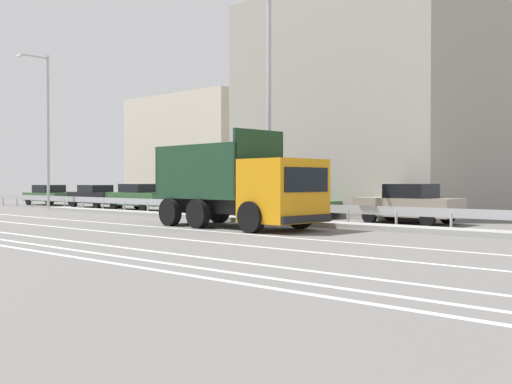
% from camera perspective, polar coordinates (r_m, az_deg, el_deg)
% --- Properties ---
extents(ground_plane, '(320.00, 320.00, 0.00)m').
position_cam_1_polar(ground_plane, '(22.84, -2.01, -3.23)').
color(ground_plane, '#605E5B').
extents(lane_strip_0, '(60.52, 0.16, 0.01)m').
position_cam_1_polar(lane_strip_0, '(20.75, -5.43, -3.66)').
color(lane_strip_0, silver).
rests_on(lane_strip_0, ground_plane).
extents(lane_strip_1, '(60.52, 0.16, 0.01)m').
position_cam_1_polar(lane_strip_1, '(19.17, -10.94, -4.06)').
color(lane_strip_1, silver).
rests_on(lane_strip_1, ground_plane).
extents(lane_strip_2, '(60.52, 0.16, 0.01)m').
position_cam_1_polar(lane_strip_2, '(17.81, -17.27, -4.47)').
color(lane_strip_2, silver).
rests_on(lane_strip_2, ground_plane).
extents(lane_strip_3, '(60.52, 0.16, 0.01)m').
position_cam_1_polar(lane_strip_3, '(17.26, -20.52, -4.66)').
color(lane_strip_3, silver).
rests_on(lane_strip_3, ground_plane).
extents(lane_strip_4, '(60.52, 0.16, 0.01)m').
position_cam_1_polar(lane_strip_4, '(16.94, -22.74, -4.78)').
color(lane_strip_4, silver).
rests_on(lane_strip_4, ground_plane).
extents(median_island, '(33.28, 1.10, 0.18)m').
position_cam_1_polar(median_island, '(24.32, 1.30, -2.76)').
color(median_island, gray).
rests_on(median_island, ground_plane).
extents(median_guardrail, '(60.52, 0.09, 0.78)m').
position_cam_1_polar(median_guardrail, '(25.07, 2.82, -1.55)').
color(median_guardrail, '#9EA0A5').
rests_on(median_guardrail, ground_plane).
extents(dump_truck, '(7.01, 3.06, 3.51)m').
position_cam_1_polar(dump_truck, '(21.30, -0.34, -0.11)').
color(dump_truck, orange).
rests_on(dump_truck, ground_plane).
extents(median_road_sign, '(0.70, 0.16, 2.29)m').
position_cam_1_polar(median_road_sign, '(25.46, -1.71, -0.10)').
color(median_road_sign, white).
rests_on(median_road_sign, ground_plane).
extents(street_lamp_0, '(0.71, 1.90, 9.29)m').
position_cam_1_polar(street_lamp_0, '(38.45, -19.38, 6.03)').
color(street_lamp_0, '#ADADB2').
rests_on(street_lamp_0, ground_plane).
extents(street_lamp_1, '(0.70, 2.01, 9.24)m').
position_cam_1_polar(street_lamp_1, '(24.44, 1.03, 8.99)').
color(street_lamp_1, '#ADADB2').
rests_on(street_lamp_1, ground_plane).
extents(parked_car_0, '(4.30, 2.12, 1.44)m').
position_cam_1_polar(parked_car_0, '(45.31, -19.05, -0.27)').
color(parked_car_0, '#335B33').
rests_on(parked_car_0, ground_plane).
extents(parked_car_1, '(4.58, 1.96, 1.46)m').
position_cam_1_polar(parked_car_1, '(39.99, -14.98, -0.37)').
color(parked_car_1, black).
rests_on(parked_car_1, ground_plane).
extents(parked_car_2, '(4.49, 1.95, 1.55)m').
position_cam_1_polar(parked_car_2, '(35.68, -10.99, -0.47)').
color(parked_car_2, '#335B33').
rests_on(parked_car_2, ground_plane).
extents(parked_car_3, '(4.53, 2.02, 1.41)m').
position_cam_1_polar(parked_car_3, '(31.51, -4.38, -0.74)').
color(parked_car_3, silver).
rests_on(parked_car_3, ground_plane).
extents(parked_car_4, '(4.07, 2.04, 1.31)m').
position_cam_1_polar(parked_car_4, '(27.92, 3.93, -1.09)').
color(parked_car_4, '#335B33').
rests_on(parked_car_4, ground_plane).
extents(parked_car_5, '(4.04, 2.00, 1.59)m').
position_cam_1_polar(parked_car_5, '(24.68, 14.35, -1.11)').
color(parked_car_5, gray).
rests_on(parked_car_5, ground_plane).
extents(background_building_0, '(10.27, 14.34, 7.70)m').
position_cam_1_polar(background_building_0, '(46.33, -1.48, 3.69)').
color(background_building_0, beige).
rests_on(background_building_0, ground_plane).
extents(background_building_1, '(11.43, 13.54, 11.00)m').
position_cam_1_polar(background_building_1, '(34.06, 12.58, 7.41)').
color(background_building_1, gray).
rests_on(background_building_1, ground_plane).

